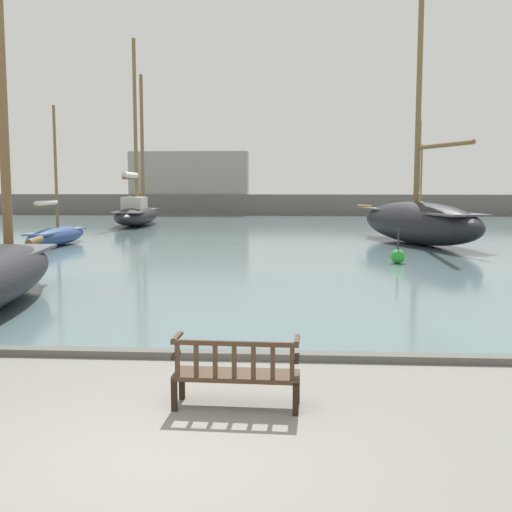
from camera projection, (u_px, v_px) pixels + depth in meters
ground_plane at (160, 457)px, 6.73m from camera, size 160.00×160.00×0.00m
harbor_water at (281, 220)px, 50.35m from camera, size 100.00×80.00×0.08m
quay_edge_kerb at (211, 355)px, 10.54m from camera, size 40.00×0.30×0.12m
park_bench at (236, 372)px, 8.16m from camera, size 1.62×0.58×0.92m
sailboat_mid_starboard at (136, 211)px, 42.60m from camera, size 2.85×8.52×12.16m
sailboat_far_starboard at (57, 234)px, 28.91m from camera, size 1.56×5.41×6.23m
sailboat_nearest_port at (418, 220)px, 29.60m from camera, size 5.54×11.32×13.83m
sailboat_mid_port at (418, 213)px, 46.59m from camera, size 2.64×5.52×7.23m
channel_buoy at (398, 256)px, 22.33m from camera, size 0.50×0.50×1.20m
far_breakwater at (262, 198)px, 57.09m from camera, size 57.56×2.40×5.68m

